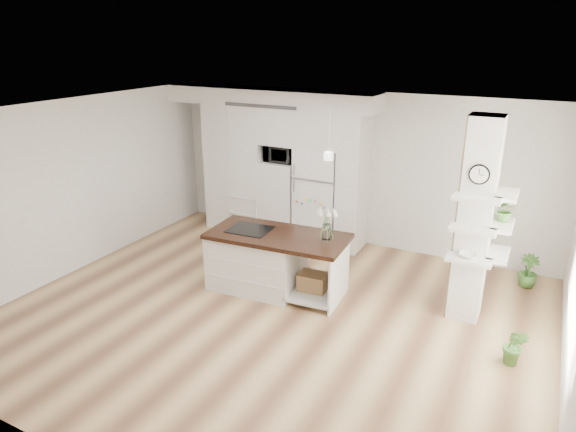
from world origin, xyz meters
name	(u,v)px	position (x,y,z in m)	size (l,w,h in m)	color
floor	(273,315)	(0.00, 0.00, 0.00)	(7.00, 6.00, 0.01)	tan
room	(271,183)	(0.00, 0.00, 1.86)	(7.04, 6.04, 2.72)	white
cabinet_wall	(273,156)	(-1.45, 2.67, 1.51)	(4.00, 0.71, 2.70)	silver
refrigerator	(319,196)	(-0.53, 2.68, 0.88)	(0.78, 0.69, 1.75)	white
column	(481,224)	(2.38, 1.13, 1.35)	(0.69, 0.90, 2.70)	silver
pendant_light	(412,177)	(1.70, 0.15, 2.12)	(0.12, 0.12, 0.10)	white
kitchen_island	(264,259)	(-0.49, 0.64, 0.47)	(2.06, 1.09, 1.47)	silver
bookshelf	(248,216)	(-1.92, 2.50, 0.32)	(0.62, 0.37, 0.73)	silver
floor_plant_a	(515,347)	(3.00, 0.30, 0.25)	(0.27, 0.22, 0.49)	#41762F
floor_plant_b	(528,271)	(3.00, 2.50, 0.25)	(0.28, 0.28, 0.50)	#41762F
microwave	(281,154)	(-1.27, 2.62, 1.57)	(0.54, 0.37, 0.30)	#2D2D2D
shelf_plant	(506,210)	(2.63, 1.30, 1.52)	(0.27, 0.23, 0.30)	#41762F
decor_bowl	(468,255)	(2.30, 0.90, 1.00)	(0.22, 0.22, 0.05)	white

